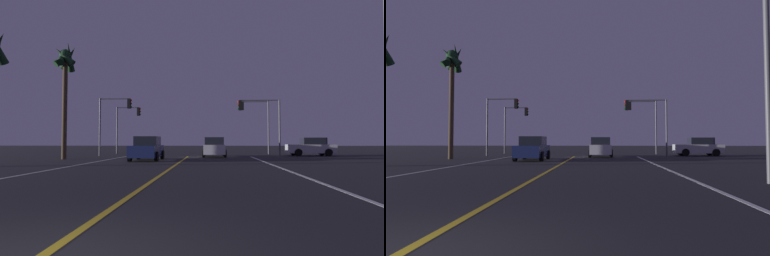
# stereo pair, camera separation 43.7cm
# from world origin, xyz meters

# --- Properties ---
(lane_edge_right) EXTENTS (0.16, 31.67, 0.01)m
(lane_edge_right) POSITION_xyz_m (5.54, 9.84, 0.00)
(lane_edge_right) COLOR silver
(lane_edge_right) RESTS_ON ground
(lane_edge_left) EXTENTS (0.16, 31.67, 0.01)m
(lane_edge_left) POSITION_xyz_m (-5.54, 9.84, 0.00)
(lane_edge_left) COLOR silver
(lane_edge_left) RESTS_ON ground
(lane_center_divider) EXTENTS (0.16, 31.67, 0.01)m
(lane_center_divider) POSITION_xyz_m (0.00, 9.84, 0.00)
(lane_center_divider) COLOR gold
(lane_center_divider) RESTS_ON ground
(car_oncoming) EXTENTS (2.02, 4.30, 1.70)m
(car_oncoming) POSITION_xyz_m (-2.50, 19.73, 0.82)
(car_oncoming) COLOR black
(car_oncoming) RESTS_ON ground
(car_crossing_side) EXTENTS (4.30, 2.02, 1.70)m
(car_crossing_side) POSITION_xyz_m (11.44, 27.90, 0.82)
(car_crossing_side) COLOR black
(car_crossing_side) RESTS_ON ground
(car_ahead_far) EXTENTS (2.02, 4.30, 1.70)m
(car_ahead_far) POSITION_xyz_m (2.32, 25.23, 0.82)
(car_ahead_far) COLOR black
(car_ahead_far) RESTS_ON ground
(traffic_light_near_right) EXTENTS (3.81, 0.36, 5.10)m
(traffic_light_near_right) POSITION_xyz_m (6.32, 26.17, 3.84)
(traffic_light_near_right) COLOR #4C4C51
(traffic_light_near_right) RESTS_ON ground
(traffic_light_near_left) EXTENTS (3.05, 0.36, 5.32)m
(traffic_light_near_left) POSITION_xyz_m (-6.74, 26.17, 3.96)
(traffic_light_near_left) COLOR #4C4C51
(traffic_light_near_left) RESTS_ON ground
(traffic_light_far_right) EXTENTS (3.07, 0.36, 5.65)m
(traffic_light_far_right) POSITION_xyz_m (6.77, 31.67, 4.18)
(traffic_light_far_right) COLOR #4C4C51
(traffic_light_far_right) RESTS_ON ground
(traffic_light_far_left) EXTENTS (2.69, 0.36, 5.10)m
(traffic_light_far_left) POSITION_xyz_m (-6.90, 31.67, 3.78)
(traffic_light_far_left) COLOR #4C4C51
(traffic_light_far_left) RESTS_ON ground
(street_lamp_right_near) EXTENTS (2.70, 0.44, 7.64)m
(street_lamp_right_near) POSITION_xyz_m (7.07, 7.66, 4.92)
(street_lamp_right_near) COLOR #4C4C51
(street_lamp_right_near) RESTS_ON ground
(palm_tree_left_mid) EXTENTS (2.13, 1.99, 8.87)m
(palm_tree_left_mid) POSITION_xyz_m (-9.01, 20.78, 6.97)
(palm_tree_left_mid) COLOR #473826
(palm_tree_left_mid) RESTS_ON ground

